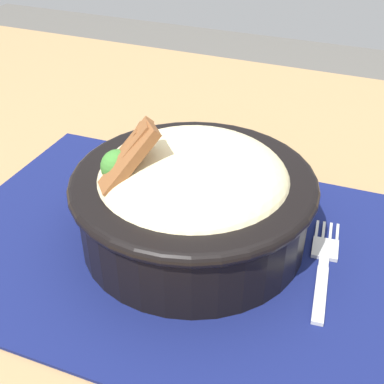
% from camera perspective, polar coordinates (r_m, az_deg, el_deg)
% --- Properties ---
extents(table, '(1.40, 0.94, 0.73)m').
position_cam_1_polar(table, '(0.48, 1.51, -11.27)').
color(table, '#99754C').
rests_on(table, ground_plane).
extents(placemat, '(0.47, 0.31, 0.00)m').
position_cam_1_polar(placemat, '(0.43, 1.30, -6.94)').
color(placemat, '#11194C').
rests_on(placemat, table).
extents(bowl, '(0.22, 0.22, 0.12)m').
position_cam_1_polar(bowl, '(0.41, -0.08, -0.50)').
color(bowl, black).
rests_on(bowl, placemat).
extents(fork, '(0.03, 0.12, 0.00)m').
position_cam_1_polar(fork, '(0.43, 14.98, -7.92)').
color(fork, '#B9B9B9').
rests_on(fork, placemat).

